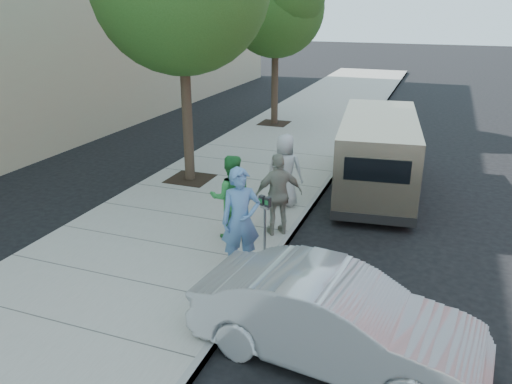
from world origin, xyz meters
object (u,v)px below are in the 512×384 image
person_green_shirt (231,197)px  van (377,153)px  parking_meter (265,213)px  person_gray_shirt (285,170)px  sedan (335,319)px  person_striped_polo (279,195)px  person_officer (241,220)px  tree_far (277,3)px

person_green_shirt → van: bearing=-146.3°
parking_meter → person_green_shirt: 1.06m
van → person_gray_shirt: 2.90m
sedan → person_gray_shirt: 5.64m
sedan → van: bearing=9.7°
person_striped_polo → van: bearing=-147.7°
person_gray_shirt → person_striped_polo: person_gray_shirt is taller
person_officer → sedan: bearing=-72.1°
tree_far → person_striped_polo: (3.45, -10.16, -3.83)m
tree_far → person_officer: 12.91m
person_officer → person_gray_shirt: bearing=60.4°
person_green_shirt → person_gray_shirt: (0.52, 2.13, -0.01)m
parking_meter → van: bearing=91.7°
parking_meter → van: van is taller
person_officer → person_green_shirt: 1.43m
van → tree_far: bearing=121.2°
van → sedan: van is taller
parking_meter → sedan: size_ratio=0.30×
person_green_shirt → person_gray_shirt: size_ratio=1.01×
parking_meter → person_striped_polo: size_ratio=0.69×
parking_meter → person_striped_polo: bearing=112.1°
tree_far → sedan: tree_far is taller
person_gray_shirt → sedan: bearing=110.9°
person_officer → person_gray_shirt: 3.37m
person_officer → person_striped_polo: bearing=51.6°
parking_meter → sedan: (1.95, -2.47, -0.36)m
tree_far → van: tree_far is taller
van → sedan: bearing=-93.5°
person_green_shirt → person_striped_polo: size_ratio=1.01×
parking_meter → van: size_ratio=0.21×
person_green_shirt → person_gray_shirt: person_green_shirt is taller
van → person_striped_polo: 4.08m
person_officer → person_gray_shirt: person_officer is taller
sedan → person_gray_shirt: (-2.37, 5.11, 0.37)m
person_green_shirt → person_striped_polo: bearing=-176.0°
sedan → person_officer: size_ratio=2.07×
van → person_officer: size_ratio=2.89×
parking_meter → person_officer: person_officer is taller
person_officer → person_green_shirt: size_ratio=1.10×
person_green_shirt → tree_far: bearing=-103.1°
tree_far → van: bearing=-51.9°
van → person_gray_shirt: (-1.93, -2.16, -0.05)m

